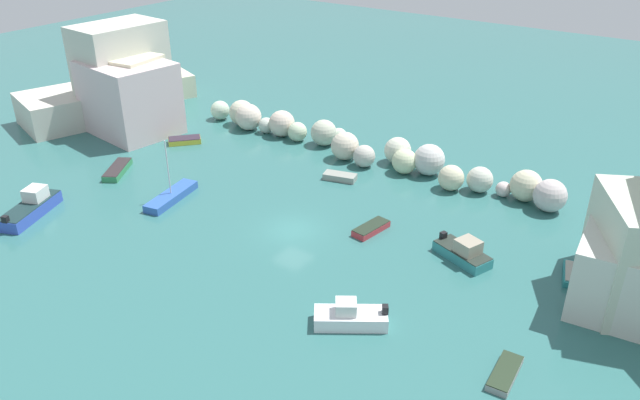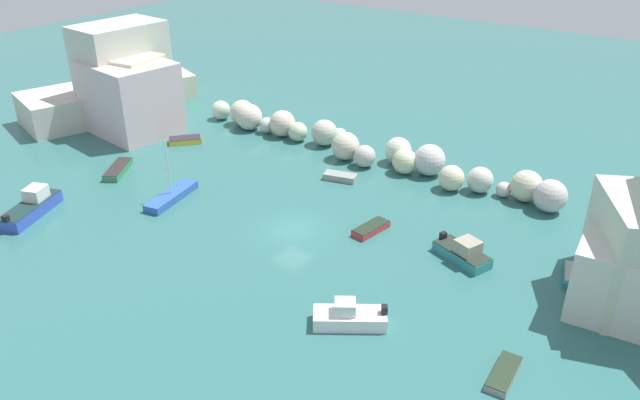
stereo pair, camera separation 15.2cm
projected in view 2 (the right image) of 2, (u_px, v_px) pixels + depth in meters
cove_water at (292, 230)px, 46.45m from camera, size 160.00×160.00×0.00m
cliff_headland_left at (122, 88)px, 65.65m from camera, size 17.45×21.99×10.34m
rock_breakwater at (361, 146)px, 57.78m from camera, size 37.86×5.08×2.78m
moored_boat_0 at (463, 252)px, 42.55m from camera, size 4.43×3.06×1.70m
moored_boat_1 at (350, 317)px, 36.40m from camera, size 4.48×3.76×1.66m
moored_boat_2 at (340, 177)px, 54.07m from camera, size 3.03×1.87×0.55m
moored_boat_3 at (504, 374)px, 32.72m from camera, size 1.32×3.22×0.43m
moored_boat_4 at (172, 196)px, 50.68m from camera, size 2.44×5.71×5.21m
moored_boat_5 at (185, 140)px, 61.61m from camera, size 3.20×3.33×0.55m
moored_boat_6 at (118, 169)px, 55.38m from camera, size 3.36×4.31×0.59m
moored_boat_7 at (371, 228)px, 46.15m from camera, size 1.68×3.29×0.52m
moored_boat_8 at (574, 275)px, 40.81m from camera, size 2.04×3.18×0.50m
moored_boat_9 at (31, 207)px, 48.31m from camera, size 3.83×5.98×1.96m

